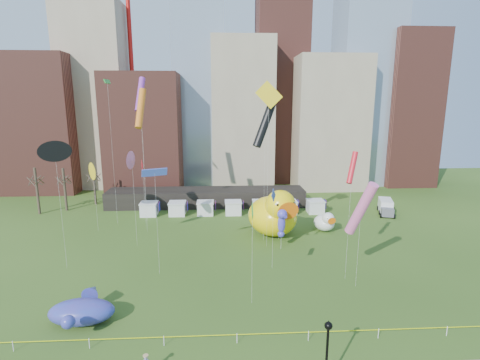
{
  "coord_description": "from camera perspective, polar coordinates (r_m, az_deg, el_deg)",
  "views": [
    {
      "loc": [
        -1.2,
        -26.49,
        19.46
      ],
      "look_at": [
        0.74,
        8.86,
        12.0
      ],
      "focal_mm": 27.0,
      "sensor_mm": 36.0,
      "label": 1
    }
  ],
  "objects": [
    {
      "name": "big_duck",
      "position": [
        54.25,
        5.39,
        -5.33
      ],
      "size": [
        9.24,
        10.63,
        7.5
      ],
      "rotation": [
        0.0,
        0.0,
        0.3
      ],
      "color": "yellow",
      "rests_on": "ground"
    },
    {
      "name": "kite_4",
      "position": [
        59.15,
        -22.19,
        1.3
      ],
      "size": [
        1.72,
        2.43,
        10.82
      ],
      "color": "silver",
      "rests_on": "ground"
    },
    {
      "name": "kite_0",
      "position": [
        58.39,
        -15.13,
        2.21
      ],
      "size": [
        0.69,
        1.78,
        10.96
      ],
      "color": "silver",
      "rests_on": "ground"
    },
    {
      "name": "pavilion",
      "position": [
        70.84,
        -5.3,
        -2.76
      ],
      "size": [
        38.0,
        6.0,
        3.2
      ],
      "primitive_type": "cube",
      "color": "black",
      "rests_on": "ground"
    },
    {
      "name": "seahorse_purple",
      "position": [
        49.22,
        6.6,
        -6.45
      ],
      "size": [
        1.64,
        1.88,
        5.68
      ],
      "rotation": [
        0.0,
        0.0,
        0.28
      ],
      "color": "silver",
      "rests_on": "ground"
    },
    {
      "name": "ground",
      "position": [
        32.89,
        -0.48,
        -24.38
      ],
      "size": [
        160.0,
        160.0,
        0.0
      ],
      "primitive_type": "plane",
      "color": "#2E4D18",
      "rests_on": "ground"
    },
    {
      "name": "box_truck",
      "position": [
        70.54,
        22.04,
        -3.93
      ],
      "size": [
        3.82,
        6.24,
        2.5
      ],
      "rotation": [
        0.0,
        0.0,
        -0.31
      ],
      "color": "white",
      "rests_on": "ground"
    },
    {
      "name": "kite_13",
      "position": [
        40.86,
        -13.35,
        1.1
      ],
      "size": [
        2.72,
        1.51,
        12.52
      ],
      "color": "silver",
      "rests_on": "ground"
    },
    {
      "name": "lamppost",
      "position": [
        27.71,
        13.62,
        -24.33
      ],
      "size": [
        0.55,
        0.55,
        5.29
      ],
      "color": "black",
      "rests_on": "footpath"
    },
    {
      "name": "kite_8",
      "position": [
        40.29,
        17.31,
        1.85
      ],
      "size": [
        1.71,
        1.93,
        14.54
      ],
      "color": "silver",
      "rests_on": "ground"
    },
    {
      "name": "small_duck",
      "position": [
        58.11,
        13.28,
        -6.45
      ],
      "size": [
        3.83,
        4.54,
        3.23
      ],
      "rotation": [
        0.0,
        0.0,
        0.24
      ],
      "color": "white",
      "rests_on": "ground"
    },
    {
      "name": "kite_6",
      "position": [
        55.27,
        -15.44,
        10.85
      ],
      "size": [
        1.54,
        3.56,
        21.8
      ],
      "color": "silver",
      "rests_on": "ground"
    },
    {
      "name": "seahorse_green",
      "position": [
        52.64,
        6.22,
        -4.3
      ],
      "size": [
        1.68,
        2.02,
        6.71
      ],
      "rotation": [
        0.0,
        0.0,
        -0.12
      ],
      "color": "silver",
      "rests_on": "ground"
    },
    {
      "name": "kite_1",
      "position": [
        50.57,
        -16.71,
        3.02
      ],
      "size": [
        0.48,
        2.46,
        13.33
      ],
      "color": "silver",
      "rests_on": "ground"
    },
    {
      "name": "kite_10",
      "position": [
        45.75,
        -27.24,
        4.05
      ],
      "size": [
        2.2,
        1.47,
        15.46
      ],
      "color": "silver",
      "rests_on": "ground"
    },
    {
      "name": "caution_tape",
      "position": [
        32.49,
        -0.49,
        -23.41
      ],
      "size": [
        50.0,
        0.06,
        0.9
      ],
      "color": "white",
      "rests_on": "ground"
    },
    {
      "name": "whale_inflatable",
      "position": [
        37.56,
        -23.64,
        -18.31
      ],
      "size": [
        5.91,
        7.55,
        2.59
      ],
      "rotation": [
        0.0,
        0.0,
        0.02
      ],
      "color": "#483490",
      "rests_on": "ground"
    },
    {
      "name": "kite_5",
      "position": [
        42.07,
        5.31,
        -2.75
      ],
      "size": [
        0.75,
        1.54,
        9.94
      ],
      "color": "silver",
      "rests_on": "ground"
    },
    {
      "name": "skyline",
      "position": [
        87.64,
        -0.9,
        13.19
      ],
      "size": [
        101.0,
        23.0,
        68.0
      ],
      "color": "brown",
      "rests_on": "ground"
    },
    {
      "name": "kite_2",
      "position": [
        49.68,
        3.98,
        8.96
      ],
      "size": [
        3.92,
        3.09,
        20.28
      ],
      "color": "silver",
      "rests_on": "ground"
    },
    {
      "name": "bare_trees",
      "position": [
        74.64,
        -25.89,
        -1.26
      ],
      "size": [
        8.44,
        6.44,
        8.5
      ],
      "color": "#382B21",
      "rests_on": "ground"
    },
    {
      "name": "kite_3",
      "position": [
        60.64,
        -20.22,
        14.0
      ],
      "size": [
        0.53,
        2.03,
        23.17
      ],
      "color": "silver",
      "rests_on": "ground"
    },
    {
      "name": "kite_7",
      "position": [
        60.68,
        -15.5,
        12.91
      ],
      "size": [
        1.59,
        3.38,
        23.76
      ],
      "color": "silver",
      "rests_on": "ground"
    },
    {
      "name": "vendor_tents",
      "position": [
        65.17,
        -1.06,
        -4.46
      ],
      "size": [
        33.24,
        2.8,
        2.4
      ],
      "color": "white",
      "rests_on": "ground"
    },
    {
      "name": "kite_9",
      "position": [
        39.69,
        18.58,
        -4.37
      ],
      "size": [
        2.7,
        3.68,
        11.86
      ],
      "color": "silver",
      "rests_on": "ground"
    },
    {
      "name": "kite_11",
      "position": [
        34.24,
        1.97,
        -5.33
      ],
      "size": [
        0.04,
        1.68,
        10.43
      ],
      "color": "silver",
      "rests_on": "ground"
    },
    {
      "name": "kite_12",
      "position": [
        47.51,
        4.58,
        12.93
      ],
      "size": [
        3.53,
        0.65,
        22.42
      ],
      "color": "silver",
      "rests_on": "ground"
    }
  ]
}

